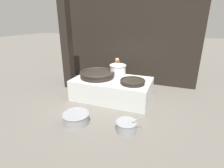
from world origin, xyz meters
name	(u,v)px	position (x,y,z in m)	size (l,w,h in m)	color
ground_plane	(112,98)	(0.00, 0.00, 0.00)	(60.00, 60.00, 0.00)	#666059
back_wall	(129,41)	(0.00, 2.45, 2.14)	(6.92, 0.24, 4.29)	black
support_pillar	(67,44)	(-2.48, 0.55, 2.14)	(0.40, 0.40, 4.29)	black
hearth_platform	(112,89)	(0.00, 0.00, 0.43)	(3.21, 1.82, 0.86)	silver
giant_wok_near	(97,74)	(-0.68, 0.00, 1.01)	(1.50, 1.50, 0.27)	black
giant_wok_far	(133,81)	(0.94, -0.22, 0.96)	(0.98, 0.98, 0.17)	black
stock_pot	(118,70)	(0.07, 0.54, 1.12)	(0.73, 0.73, 0.50)	silver
cook	(117,72)	(-0.23, 1.29, 0.81)	(0.35, 0.54, 1.49)	#9E7551
prep_bowl_vegetables	(126,126)	(1.26, -2.07, 0.18)	(0.86, 0.66, 0.59)	gray
prep_bowl_meat	(76,118)	(-0.41, -2.24, 0.20)	(0.89, 0.89, 0.36)	gray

